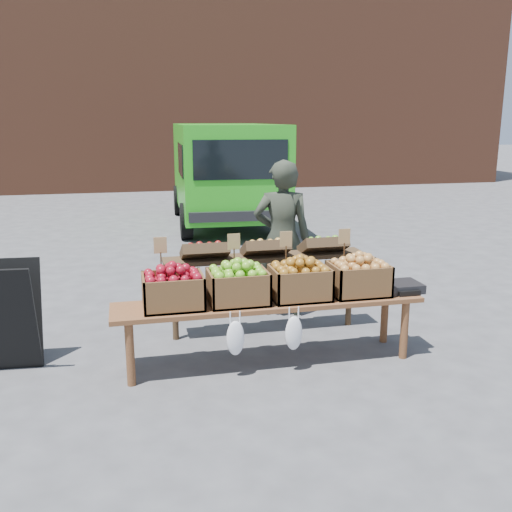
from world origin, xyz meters
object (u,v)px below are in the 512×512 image
object	(u,v)px
crate_russet_pears	(238,287)
weighing_scale	(401,287)
crate_green_apples	(358,279)
chalkboard_sign	(0,316)
crate_golden_apples	(173,291)
vendor	(282,239)
delivery_van	(225,175)
back_table	(265,282)
crate_red_apples	(300,283)
display_bench	(269,331)

from	to	relation	value
crate_russet_pears	weighing_scale	world-z (taller)	crate_russet_pears
crate_green_apples	chalkboard_sign	bearing A→B (deg)	172.98
chalkboard_sign	crate_golden_apples	world-z (taller)	chalkboard_sign
vendor	chalkboard_sign	xyz separation A→B (m)	(-2.72, -0.85, -0.37)
delivery_van	back_table	world-z (taller)	delivery_van
chalkboard_sign	crate_russet_pears	xyz separation A→B (m)	(1.98, -0.38, 0.23)
crate_russet_pears	crate_red_apples	bearing A→B (deg)	0.00
crate_red_apples	back_table	bearing A→B (deg)	100.28
delivery_van	crate_golden_apples	size ratio (longest dim) A/B	9.00
vendor	crate_golden_apples	distance (m)	1.79
display_bench	crate_golden_apples	bearing A→B (deg)	180.00
vendor	display_bench	world-z (taller)	vendor
delivery_van	vendor	bearing A→B (deg)	-91.01
crate_red_apples	crate_green_apples	bearing A→B (deg)	0.00
delivery_van	display_bench	bearing A→B (deg)	-94.10
chalkboard_sign	back_table	size ratio (longest dim) A/B	0.45
display_bench	crate_green_apples	distance (m)	0.93
delivery_van	crate_russet_pears	xyz separation A→B (m)	(-1.13, -6.90, -0.30)
chalkboard_sign	display_bench	world-z (taller)	chalkboard_sign
back_table	crate_green_apples	world-z (taller)	back_table
display_bench	crate_red_apples	size ratio (longest dim) A/B	5.40
delivery_van	crate_golden_apples	distance (m)	7.11
crate_russet_pears	crate_red_apples	xyz separation A→B (m)	(0.55, 0.00, 0.00)
back_table	crate_red_apples	distance (m)	0.76
delivery_van	crate_russet_pears	world-z (taller)	delivery_van
crate_russet_pears	display_bench	bearing A→B (deg)	0.00
crate_russet_pears	chalkboard_sign	bearing A→B (deg)	169.16
delivery_van	chalkboard_sign	bearing A→B (deg)	-112.55
crate_green_apples	back_table	bearing A→B (deg)	133.39
vendor	display_bench	bearing A→B (deg)	83.20
delivery_van	crate_green_apples	world-z (taller)	delivery_van
weighing_scale	crate_green_apples	bearing A→B (deg)	180.00
crate_russet_pears	crate_green_apples	xyz separation A→B (m)	(1.10, 0.00, 0.00)
vendor	delivery_van	bearing A→B (deg)	-80.25
vendor	chalkboard_sign	bearing A→B (deg)	31.14
delivery_van	back_table	xyz separation A→B (m)	(-0.71, -6.18, -0.49)
back_table	crate_golden_apples	world-z (taller)	back_table
crate_russet_pears	weighing_scale	bearing A→B (deg)	0.00
vendor	weighing_scale	size ratio (longest dim) A/B	4.98
chalkboard_sign	vendor	bearing A→B (deg)	21.59
delivery_van	crate_red_apples	xyz separation A→B (m)	(-0.58, -6.90, -0.30)
delivery_van	chalkboard_sign	size ratio (longest dim) A/B	4.74
delivery_van	weighing_scale	distance (m)	6.92
delivery_van	crate_golden_apples	bearing A→B (deg)	-100.72
back_table	weighing_scale	xyz separation A→B (m)	(1.11, -0.72, 0.09)
chalkboard_sign	crate_red_apples	world-z (taller)	chalkboard_sign
vendor	crate_green_apples	world-z (taller)	vendor
chalkboard_sign	crate_russet_pears	world-z (taller)	chalkboard_sign
delivery_van	crate_russet_pears	distance (m)	7.00
crate_golden_apples	display_bench	bearing A→B (deg)	0.00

